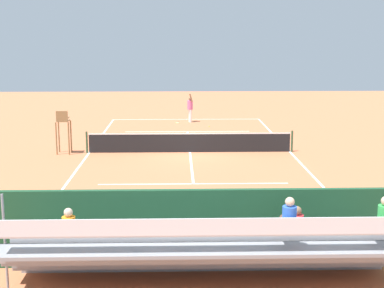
{
  "coord_description": "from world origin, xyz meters",
  "views": [
    {
      "loc": [
        0.63,
        27.66,
        5.83
      ],
      "look_at": [
        0.0,
        4.0,
        1.2
      ],
      "focal_mm": 53.13,
      "sensor_mm": 36.0,
      "label": 1
    }
  ],
  "objects_px": {
    "tennis_player": "(190,107)",
    "equipment_bag": "(234,249)",
    "tennis_net": "(190,142)",
    "bleacher_stand": "(210,251)",
    "tennis_ball_near": "(209,126)",
    "courtside_bench": "(309,233)",
    "umpire_chair": "(63,127)",
    "tennis_racket": "(178,123)"
  },
  "relations": [
    {
      "from": "equipment_bag",
      "to": "tennis_racket",
      "type": "bearing_deg",
      "value": -86.32
    },
    {
      "from": "courtside_bench",
      "to": "equipment_bag",
      "type": "height_order",
      "value": "courtside_bench"
    },
    {
      "from": "courtside_bench",
      "to": "tennis_ball_near",
      "type": "height_order",
      "value": "courtside_bench"
    },
    {
      "from": "courtside_bench",
      "to": "equipment_bag",
      "type": "relative_size",
      "value": 2.0
    },
    {
      "from": "umpire_chair",
      "to": "tennis_player",
      "type": "relative_size",
      "value": 1.11
    },
    {
      "from": "tennis_net",
      "to": "courtside_bench",
      "type": "height_order",
      "value": "tennis_net"
    },
    {
      "from": "equipment_bag",
      "to": "tennis_player",
      "type": "xyz_separation_m",
      "value": [
        0.65,
        -23.17,
        0.84
      ]
    },
    {
      "from": "umpire_chair",
      "to": "tennis_ball_near",
      "type": "distance_m",
      "value": 11.02
    },
    {
      "from": "courtside_bench",
      "to": "tennis_ball_near",
      "type": "distance_m",
      "value": 21.04
    },
    {
      "from": "bleacher_stand",
      "to": "tennis_ball_near",
      "type": "height_order",
      "value": "bleacher_stand"
    },
    {
      "from": "courtside_bench",
      "to": "tennis_net",
      "type": "bearing_deg",
      "value": -77.67
    },
    {
      "from": "tennis_net",
      "to": "courtside_bench",
      "type": "relative_size",
      "value": 5.72
    },
    {
      "from": "umpire_chair",
      "to": "tennis_ball_near",
      "type": "relative_size",
      "value": 32.42
    },
    {
      "from": "tennis_player",
      "to": "tennis_ball_near",
      "type": "distance_m",
      "value": 2.56
    },
    {
      "from": "bleacher_stand",
      "to": "courtside_bench",
      "type": "height_order",
      "value": "bleacher_stand"
    },
    {
      "from": "umpire_chair",
      "to": "tennis_player",
      "type": "bearing_deg",
      "value": -122.93
    },
    {
      "from": "courtside_bench",
      "to": "tennis_player",
      "type": "xyz_separation_m",
      "value": [
        2.67,
        -23.04,
        0.46
      ]
    },
    {
      "from": "tennis_net",
      "to": "umpire_chair",
      "type": "relative_size",
      "value": 4.81
    },
    {
      "from": "umpire_chair",
      "to": "tennis_ball_near",
      "type": "bearing_deg",
      "value": -133.94
    },
    {
      "from": "courtside_bench",
      "to": "tennis_racket",
      "type": "xyz_separation_m",
      "value": [
        3.48,
        -22.65,
        -0.54
      ]
    },
    {
      "from": "tennis_racket",
      "to": "tennis_player",
      "type": "bearing_deg",
      "value": -154.69
    },
    {
      "from": "tennis_racket",
      "to": "tennis_ball_near",
      "type": "xyz_separation_m",
      "value": [
        -1.97,
        1.67,
        0.02
      ]
    },
    {
      "from": "tennis_net",
      "to": "courtside_bench",
      "type": "xyz_separation_m",
      "value": [
        -2.9,
        13.27,
        0.06
      ]
    },
    {
      "from": "bleacher_stand",
      "to": "tennis_ball_near",
      "type": "xyz_separation_m",
      "value": [
        -1.28,
        -23.08,
        -0.89
      ]
    },
    {
      "from": "tennis_player",
      "to": "equipment_bag",
      "type": "bearing_deg",
      "value": 91.6
    },
    {
      "from": "tennis_net",
      "to": "tennis_racket",
      "type": "distance_m",
      "value": 9.41
    },
    {
      "from": "tennis_net",
      "to": "umpire_chair",
      "type": "distance_m",
      "value": 6.26
    },
    {
      "from": "tennis_racket",
      "to": "tennis_ball_near",
      "type": "height_order",
      "value": "tennis_ball_near"
    },
    {
      "from": "courtside_bench",
      "to": "tennis_player",
      "type": "distance_m",
      "value": 23.2
    },
    {
      "from": "tennis_net",
      "to": "tennis_player",
      "type": "relative_size",
      "value": 5.35
    },
    {
      "from": "umpire_chair",
      "to": "tennis_player",
      "type": "distance_m",
      "value": 11.84
    },
    {
      "from": "tennis_net",
      "to": "courtside_bench",
      "type": "distance_m",
      "value": 13.59
    },
    {
      "from": "courtside_bench",
      "to": "bleacher_stand",
      "type": "bearing_deg",
      "value": 36.93
    },
    {
      "from": "tennis_net",
      "to": "equipment_bag",
      "type": "xyz_separation_m",
      "value": [
        -0.88,
        13.4,
        -0.32
      ]
    },
    {
      "from": "tennis_player",
      "to": "tennis_ball_near",
      "type": "xyz_separation_m",
      "value": [
        -1.16,
        2.06,
        -0.98
      ]
    },
    {
      "from": "bleacher_stand",
      "to": "tennis_net",
      "type": "bearing_deg",
      "value": -89.58
    },
    {
      "from": "tennis_net",
      "to": "equipment_bag",
      "type": "relative_size",
      "value": 11.44
    },
    {
      "from": "courtside_bench",
      "to": "tennis_player",
      "type": "height_order",
      "value": "tennis_player"
    },
    {
      "from": "equipment_bag",
      "to": "tennis_ball_near",
      "type": "distance_m",
      "value": 21.12
    },
    {
      "from": "tennis_net",
      "to": "tennis_player",
      "type": "distance_m",
      "value": 9.78
    },
    {
      "from": "tennis_ball_near",
      "to": "tennis_net",
      "type": "bearing_deg",
      "value": 79.77
    },
    {
      "from": "courtside_bench",
      "to": "equipment_bag",
      "type": "bearing_deg",
      "value": 3.64
    }
  ]
}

